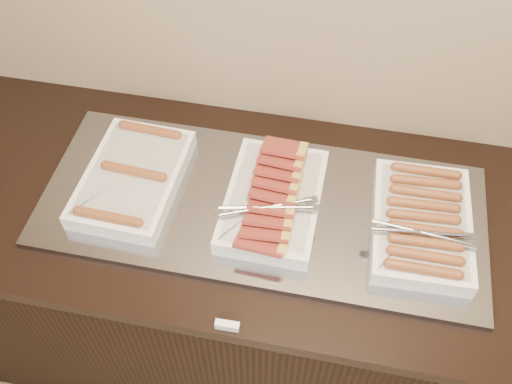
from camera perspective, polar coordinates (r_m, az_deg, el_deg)
counter at (r=1.94m, az=0.83°, el=-9.58°), size 2.06×0.76×0.90m
warming_tray at (r=1.56m, az=0.56°, el=-1.45°), size 1.20×0.50×0.02m
dish_left at (r=1.61m, az=-12.21°, el=1.41°), size 0.26×0.38×0.07m
dish_center at (r=1.52m, az=1.71°, el=-0.75°), size 0.27×0.39×0.09m
dish_right at (r=1.53m, az=16.24°, el=-3.02°), size 0.27×0.38×0.08m
label_holder at (r=1.38m, az=-2.89°, el=-13.19°), size 0.06×0.02×0.02m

